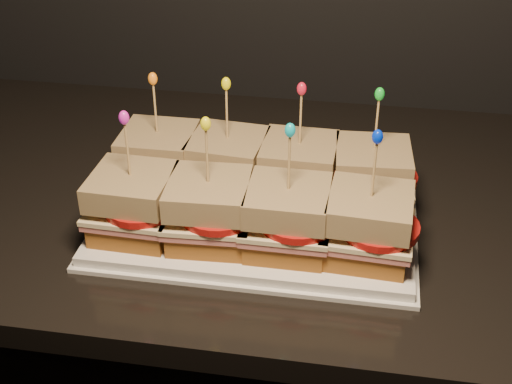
# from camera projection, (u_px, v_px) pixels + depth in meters

# --- Properties ---
(granite_slab) EXTENTS (2.31, 0.64, 0.03)m
(granite_slab) POSITION_uv_depth(u_px,v_px,m) (196.00, 194.00, 1.02)
(granite_slab) COLOR black
(granite_slab) RESTS_ON cabinet
(platter) EXTENTS (0.40, 0.25, 0.02)m
(platter) POSITION_uv_depth(u_px,v_px,m) (256.00, 222.00, 0.91)
(platter) COLOR white
(platter) RESTS_ON granite_slab
(platter_rim) EXTENTS (0.41, 0.26, 0.01)m
(platter_rim) POSITION_uv_depth(u_px,v_px,m) (256.00, 226.00, 0.92)
(platter_rim) COLOR white
(platter_rim) RESTS_ON granite_slab
(sandwich_0_bread_bot) EXTENTS (0.09, 0.09, 0.03)m
(sandwich_0_bread_bot) POSITION_uv_depth(u_px,v_px,m) (161.00, 176.00, 0.97)
(sandwich_0_bread_bot) COLOR #633210
(sandwich_0_bread_bot) RESTS_ON platter
(sandwich_0_ham) EXTENTS (0.10, 0.10, 0.01)m
(sandwich_0_ham) POSITION_uv_depth(u_px,v_px,m) (160.00, 166.00, 0.96)
(sandwich_0_ham) COLOR #BF5453
(sandwich_0_ham) RESTS_ON sandwich_0_bread_bot
(sandwich_0_cheese) EXTENTS (0.10, 0.10, 0.01)m
(sandwich_0_cheese) POSITION_uv_depth(u_px,v_px,m) (160.00, 161.00, 0.96)
(sandwich_0_cheese) COLOR beige
(sandwich_0_cheese) RESTS_ON sandwich_0_ham
(sandwich_0_tomato) EXTENTS (0.09, 0.09, 0.01)m
(sandwich_0_tomato) POSITION_uv_depth(u_px,v_px,m) (167.00, 159.00, 0.95)
(sandwich_0_tomato) COLOR #B61511
(sandwich_0_tomato) RESTS_ON sandwich_0_cheese
(sandwich_0_bread_top) EXTENTS (0.09, 0.09, 0.03)m
(sandwich_0_bread_top) POSITION_uv_depth(u_px,v_px,m) (158.00, 143.00, 0.94)
(sandwich_0_bread_top) COLOR #5D350F
(sandwich_0_bread_top) RESTS_ON sandwich_0_tomato
(sandwich_0_pick) EXTENTS (0.00, 0.00, 0.09)m
(sandwich_0_pick) POSITION_uv_depth(u_px,v_px,m) (155.00, 111.00, 0.92)
(sandwich_0_pick) COLOR tan
(sandwich_0_pick) RESTS_ON sandwich_0_bread_top
(sandwich_0_frill) EXTENTS (0.01, 0.01, 0.02)m
(sandwich_0_frill) POSITION_uv_depth(u_px,v_px,m) (153.00, 79.00, 0.89)
(sandwich_0_frill) COLOR orange
(sandwich_0_frill) RESTS_ON sandwich_0_pick
(sandwich_1_bread_bot) EXTENTS (0.10, 0.10, 0.03)m
(sandwich_1_bread_bot) POSITION_uv_depth(u_px,v_px,m) (228.00, 182.00, 0.96)
(sandwich_1_bread_bot) COLOR #633210
(sandwich_1_bread_bot) RESTS_ON platter
(sandwich_1_ham) EXTENTS (0.11, 0.11, 0.01)m
(sandwich_1_ham) POSITION_uv_depth(u_px,v_px,m) (228.00, 172.00, 0.95)
(sandwich_1_ham) COLOR #BF5453
(sandwich_1_ham) RESTS_ON sandwich_1_bread_bot
(sandwich_1_cheese) EXTENTS (0.11, 0.11, 0.01)m
(sandwich_1_cheese) POSITION_uv_depth(u_px,v_px,m) (228.00, 167.00, 0.94)
(sandwich_1_cheese) COLOR beige
(sandwich_1_cheese) RESTS_ON sandwich_1_ham
(sandwich_1_tomato) EXTENTS (0.09, 0.09, 0.01)m
(sandwich_1_tomato) POSITION_uv_depth(u_px,v_px,m) (236.00, 165.00, 0.93)
(sandwich_1_tomato) COLOR #B61511
(sandwich_1_tomato) RESTS_ON sandwich_1_cheese
(sandwich_1_bread_top) EXTENTS (0.10, 0.10, 0.03)m
(sandwich_1_bread_top) POSITION_uv_depth(u_px,v_px,m) (228.00, 148.00, 0.93)
(sandwich_1_bread_top) COLOR #5D350F
(sandwich_1_bread_top) RESTS_ON sandwich_1_tomato
(sandwich_1_pick) EXTENTS (0.00, 0.00, 0.09)m
(sandwich_1_pick) POSITION_uv_depth(u_px,v_px,m) (227.00, 116.00, 0.90)
(sandwich_1_pick) COLOR tan
(sandwich_1_pick) RESTS_ON sandwich_1_bread_top
(sandwich_1_frill) EXTENTS (0.01, 0.01, 0.02)m
(sandwich_1_frill) POSITION_uv_depth(u_px,v_px,m) (226.00, 84.00, 0.88)
(sandwich_1_frill) COLOR yellow
(sandwich_1_frill) RESTS_ON sandwich_1_pick
(sandwich_2_bread_bot) EXTENTS (0.09, 0.09, 0.03)m
(sandwich_2_bread_bot) POSITION_uv_depth(u_px,v_px,m) (298.00, 188.00, 0.94)
(sandwich_2_bread_bot) COLOR #633210
(sandwich_2_bread_bot) RESTS_ON platter
(sandwich_2_ham) EXTENTS (0.10, 0.10, 0.01)m
(sandwich_2_ham) POSITION_uv_depth(u_px,v_px,m) (298.00, 178.00, 0.93)
(sandwich_2_ham) COLOR #BF5453
(sandwich_2_ham) RESTS_ON sandwich_2_bread_bot
(sandwich_2_cheese) EXTENTS (0.11, 0.10, 0.01)m
(sandwich_2_cheese) POSITION_uv_depth(u_px,v_px,m) (299.00, 173.00, 0.93)
(sandwich_2_cheese) COLOR beige
(sandwich_2_cheese) RESTS_ON sandwich_2_ham
(sandwich_2_tomato) EXTENTS (0.09, 0.09, 0.01)m
(sandwich_2_tomato) POSITION_uv_depth(u_px,v_px,m) (307.00, 171.00, 0.92)
(sandwich_2_tomato) COLOR #B61511
(sandwich_2_tomato) RESTS_ON sandwich_2_cheese
(sandwich_2_bread_top) EXTENTS (0.10, 0.10, 0.03)m
(sandwich_2_bread_top) POSITION_uv_depth(u_px,v_px,m) (299.00, 154.00, 0.92)
(sandwich_2_bread_top) COLOR #5D350F
(sandwich_2_bread_top) RESTS_ON sandwich_2_tomato
(sandwich_2_pick) EXTENTS (0.00, 0.00, 0.09)m
(sandwich_2_pick) POSITION_uv_depth(u_px,v_px,m) (300.00, 122.00, 0.89)
(sandwich_2_pick) COLOR tan
(sandwich_2_pick) RESTS_ON sandwich_2_bread_top
(sandwich_2_frill) EXTENTS (0.01, 0.01, 0.02)m
(sandwich_2_frill) POSITION_uv_depth(u_px,v_px,m) (302.00, 89.00, 0.87)
(sandwich_2_frill) COLOR red
(sandwich_2_frill) RESTS_ON sandwich_2_pick
(sandwich_3_bread_bot) EXTENTS (0.10, 0.10, 0.03)m
(sandwich_3_bread_bot) POSITION_uv_depth(u_px,v_px,m) (370.00, 195.00, 0.93)
(sandwich_3_bread_bot) COLOR #633210
(sandwich_3_bread_bot) RESTS_ON platter
(sandwich_3_ham) EXTENTS (0.11, 0.10, 0.01)m
(sandwich_3_ham) POSITION_uv_depth(u_px,v_px,m) (371.00, 184.00, 0.92)
(sandwich_3_ham) COLOR #BF5453
(sandwich_3_ham) RESTS_ON sandwich_3_bread_bot
(sandwich_3_cheese) EXTENTS (0.11, 0.11, 0.01)m
(sandwich_3_cheese) POSITION_uv_depth(u_px,v_px,m) (371.00, 179.00, 0.92)
(sandwich_3_cheese) COLOR beige
(sandwich_3_cheese) RESTS_ON sandwich_3_ham
(sandwich_3_tomato) EXTENTS (0.09, 0.09, 0.01)m
(sandwich_3_tomato) POSITION_uv_depth(u_px,v_px,m) (381.00, 177.00, 0.91)
(sandwich_3_tomato) COLOR #B61511
(sandwich_3_tomato) RESTS_ON sandwich_3_cheese
(sandwich_3_bread_top) EXTENTS (0.10, 0.10, 0.03)m
(sandwich_3_bread_top) POSITION_uv_depth(u_px,v_px,m) (373.00, 160.00, 0.90)
(sandwich_3_bread_top) COLOR #5D350F
(sandwich_3_bread_top) RESTS_ON sandwich_3_tomato
(sandwich_3_pick) EXTENTS (0.00, 0.00, 0.09)m
(sandwich_3_pick) POSITION_uv_depth(u_px,v_px,m) (376.00, 128.00, 0.88)
(sandwich_3_pick) COLOR tan
(sandwich_3_pick) RESTS_ON sandwich_3_bread_top
(sandwich_3_frill) EXTENTS (0.01, 0.01, 0.02)m
(sandwich_3_frill) POSITION_uv_depth(u_px,v_px,m) (380.00, 94.00, 0.85)
(sandwich_3_frill) COLOR green
(sandwich_3_frill) RESTS_ON sandwich_3_pick
(sandwich_4_bread_bot) EXTENTS (0.10, 0.10, 0.03)m
(sandwich_4_bread_bot) POSITION_uv_depth(u_px,v_px,m) (135.00, 223.00, 0.87)
(sandwich_4_bread_bot) COLOR #633210
(sandwich_4_bread_bot) RESTS_ON platter
(sandwich_4_ham) EXTENTS (0.10, 0.10, 0.01)m
(sandwich_4_ham) POSITION_uv_depth(u_px,v_px,m) (134.00, 211.00, 0.87)
(sandwich_4_ham) COLOR #BF5453
(sandwich_4_ham) RESTS_ON sandwich_4_bread_bot
(sandwich_4_cheese) EXTENTS (0.11, 0.10, 0.01)m
(sandwich_4_cheese) POSITION_uv_depth(u_px,v_px,m) (134.00, 206.00, 0.86)
(sandwich_4_cheese) COLOR beige
(sandwich_4_cheese) RESTS_ON sandwich_4_ham
(sandwich_4_tomato) EXTENTS (0.09, 0.09, 0.01)m
(sandwich_4_tomato) POSITION_uv_depth(u_px,v_px,m) (141.00, 205.00, 0.85)
(sandwich_4_tomato) COLOR #B61511
(sandwich_4_tomato) RESTS_ON sandwich_4_cheese
(sandwich_4_bread_top) EXTENTS (0.10, 0.10, 0.03)m
(sandwich_4_bread_top) POSITION_uv_depth(u_px,v_px,m) (131.00, 187.00, 0.85)
(sandwich_4_bread_top) COLOR #5D350F
(sandwich_4_bread_top) RESTS_ON sandwich_4_tomato
(sandwich_4_pick) EXTENTS (0.00, 0.00, 0.09)m
(sandwich_4_pick) POSITION_uv_depth(u_px,v_px,m) (128.00, 153.00, 0.82)
(sandwich_4_pick) COLOR tan
(sandwich_4_pick) RESTS_ON sandwich_4_bread_top
(sandwich_4_frill) EXTENTS (0.01, 0.01, 0.02)m
(sandwich_4_frill) POSITION_uv_depth(u_px,v_px,m) (124.00, 118.00, 0.80)
(sandwich_4_frill) COLOR #D423AE
(sandwich_4_frill) RESTS_ON sandwich_4_pick
(sandwich_5_bread_bot) EXTENTS (0.10, 0.10, 0.03)m
(sandwich_5_bread_bot) POSITION_uv_depth(u_px,v_px,m) (210.00, 230.00, 0.86)
(sandwich_5_bread_bot) COLOR #633210
(sandwich_5_bread_bot) RESTS_ON platter
(sandwich_5_ham) EXTENTS (0.11, 0.10, 0.01)m
(sandwich_5_ham) POSITION_uv_depth(u_px,v_px,m) (210.00, 218.00, 0.85)
(sandwich_5_ham) COLOR #BF5453
(sandwich_5_ham) RESTS_ON sandwich_5_bread_bot
(sandwich_5_cheese) EXTENTS (0.11, 0.10, 0.01)m
(sandwich_5_cheese) POSITION_uv_depth(u_px,v_px,m) (209.00, 213.00, 0.85)
(sandwich_5_cheese) COLOR beige
(sandwich_5_cheese) RESTS_ON sandwich_5_ham
(sandwich_5_tomato) EXTENTS (0.09, 0.09, 0.01)m
(sandwich_5_tomato) POSITION_uv_depth(u_px,v_px,m) (218.00, 212.00, 0.84)
(sandwich_5_tomato) COLOR #B61511
(sandwich_5_tomato) RESTS_ON sandwich_5_cheese
(sandwich_5_bread_top) EXTENTS (0.10, 0.10, 0.03)m
(sandwich_5_bread_top) POSITION_uv_depth(u_px,v_px,m) (209.00, 194.00, 0.83)
(sandwich_5_bread_top) COLOR #5D350F
(sandwich_5_bread_top) RESTS_ON sandwich_5_tomato
(sandwich_5_pick) EXTENTS (0.00, 0.00, 0.09)m
(sandwich_5_pick) POSITION_uv_depth(u_px,v_px,m) (207.00, 159.00, 0.81)
(sandwich_5_pick) COLOR tan
(sandwich_5_pick) RESTS_ON sandwich_5_bread_top
(sandwich_5_frill) EXTENTS (0.01, 0.01, 0.02)m
(sandwich_5_frill) POSITION_uv_depth(u_px,v_px,m) (206.00, 124.00, 0.79)
(sandwich_5_frill) COLOR yellow
(sandwich_5_frill) RESTS_ON sandwich_5_pick
(sandwich_6_bread_bot) EXTENTS (0.09, 0.09, 0.03)m
(sandwich_6_bread_bot) POSITION_uv_depth(u_px,v_px,m) (287.00, 237.00, 0.85)
(sandwich_6_bread_bot) COLOR #633210
(sandwich_6_bread_bot) RESTS_ON platter
(sandwich_6_ham) EXTENTS (0.10, 0.10, 0.01)m
(sandwich_6_ham) POSITION_uv_depth(u_px,v_px,m) (287.00, 226.00, 0.84)
(sandwich_6_ham) COLOR #BF5453
(sandwich_6_ham) RESTS_ON sandwich_6_bread_bot
(sandwich_6_cheese) EXTENTS (0.10, 0.10, 0.01)m
(sandwich_6_cheese) POSITION_uv_depth(u_px,v_px,m) (288.00, 221.00, 0.84)
(sandwich_6_cheese) COLOR beige
(sandwich_6_cheese) RESTS_ON sandwich_6_ham
(sandwich_6_tomato) EXTENTS (0.09, 0.09, 0.01)m
(sandwich_6_tomato) POSITION_uv_depth(u_px,v_px,m) (297.00, 219.00, 0.83)
(sandwich_6_tomato) COLOR #B61511
(sandwich_6_tomato) RESTS_ON sandwich_6_cheese
(sandwich_6_bread_top) EXTENTS (0.09, 0.09, 0.03)m
(sandwich_6_bread_top) POSITION_uv_depth(u_px,v_px,m) (288.00, 201.00, 0.82)
(sandwich_6_bread_top) COLOR #5D350F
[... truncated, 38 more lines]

